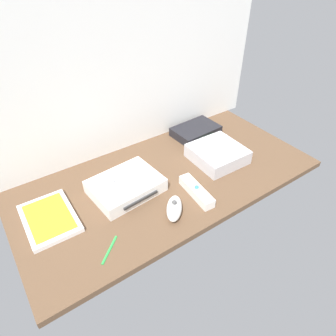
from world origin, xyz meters
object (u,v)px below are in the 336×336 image
object	(u,v)px
network_router	(196,131)
stylus_pen	(109,249)
remote_nunchuk	(174,208)
mini_computer	(217,154)
remote_classic_pad	(123,178)
game_case	(49,218)
game_console	(126,186)
remote_wand	(196,191)

from	to	relation	value
network_router	stylus_pen	xyz separation A→B (cm)	(-53.70, -31.52, -1.35)
network_router	remote_nunchuk	bearing A→B (deg)	-139.58
mini_computer	network_router	world-z (taller)	mini_computer
stylus_pen	remote_nunchuk	bearing A→B (deg)	2.87
remote_nunchuk	remote_classic_pad	size ratio (longest dim) A/B	0.68
stylus_pen	remote_classic_pad	bearing A→B (deg)	52.21
game_case	remote_nunchuk	distance (cm)	35.63
game_case	stylus_pen	bearing A→B (deg)	-62.56
game_console	remote_nunchuk	world-z (taller)	remote_nunchuk
remote_wand	network_router	bearing A→B (deg)	56.49
remote_classic_pad	mini_computer	bearing A→B (deg)	-15.28
game_case	stylus_pen	distance (cm)	21.25
remote_classic_pad	stylus_pen	size ratio (longest dim) A/B	1.72
game_case	remote_nunchuk	size ratio (longest dim) A/B	1.83
network_router	remote_classic_pad	xyz separation A→B (cm)	(-39.95, -13.80, 3.71)
game_case	remote_classic_pad	bearing A→B (deg)	-2.17
game_case	remote_wand	world-z (taller)	remote_wand
game_console	network_router	bearing A→B (deg)	14.77
remote_wand	remote_classic_pad	xyz separation A→B (cm)	(-17.74, 14.21, 3.90)
game_case	stylus_pen	world-z (taller)	game_case
mini_computer	remote_nunchuk	world-z (taller)	mini_computer
network_router	game_case	bearing A→B (deg)	-171.62
mini_computer	game_case	bearing A→B (deg)	174.89
game_case	remote_nunchuk	xyz separation A→B (cm)	(30.75, -17.96, 1.28)
mini_computer	remote_wand	bearing A→B (deg)	-149.99
network_router	remote_wand	world-z (taller)	same
game_case	remote_classic_pad	xyz separation A→B (cm)	(23.19, -1.30, 4.65)
network_router	remote_wand	distance (cm)	35.74
remote_wand	remote_classic_pad	bearing A→B (deg)	146.22
game_case	network_router	xyz separation A→B (cm)	(63.14, 12.50, 0.94)
mini_computer	game_case	xyz separation A→B (cm)	(-58.70, 5.24, -1.88)
remote_nunchuk	remote_classic_pad	bearing A→B (deg)	154.38
game_console	game_case	bearing A→B (deg)	171.31
remote_wand	mini_computer	bearing A→B (deg)	34.92
game_console	network_router	xyz separation A→B (cm)	(39.34, 14.07, -0.50)
network_router	remote_classic_pad	size ratio (longest dim) A/B	1.20
network_router	remote_wand	xyz separation A→B (cm)	(-22.21, -28.00, -0.19)
remote_classic_pad	stylus_pen	distance (cm)	23.00
game_console	remote_classic_pad	size ratio (longest dim) A/B	1.44
mini_computer	game_case	distance (cm)	58.96
mini_computer	network_router	xyz separation A→B (cm)	(4.45, 17.74, -0.94)
remote_classic_pad	remote_wand	bearing A→B (deg)	-47.63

